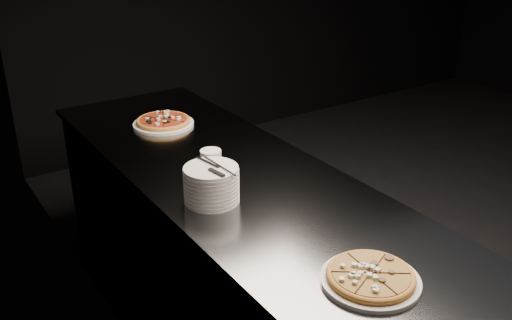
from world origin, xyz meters
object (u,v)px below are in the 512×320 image
pizza_tomato (163,122)px  pizza_mushroom (371,277)px  counter (241,274)px  cutlery (215,168)px  ramekin (211,158)px  plate_stack (211,184)px

pizza_tomato → pizza_mushroom: bearing=-92.3°
pizza_mushroom → counter: bearing=85.7°
cutlery → counter: bearing=25.4°
counter → cutlery: (-0.18, -0.12, 0.59)m
pizza_mushroom → cutlery: 0.68m
counter → ramekin: (-0.05, 0.14, 0.50)m
counter → cutlery: bearing=-145.8°
pizza_mushroom → ramekin: size_ratio=3.88×
plate_stack → ramekin: bearing=60.9°
pizza_tomato → plate_stack: plate_stack is taller
pizza_tomato → cutlery: size_ratio=1.39×
pizza_mushroom → pizza_tomato: bearing=87.7°
pizza_tomato → ramekin: ramekin is taller
plate_stack → cutlery: size_ratio=0.93×
pizza_mushroom → ramekin: ramekin is taller
counter → pizza_mushroom: 0.92m
pizza_mushroom → ramekin: bearing=89.4°
counter → pizza_tomato: (0.00, 0.70, 0.48)m
counter → pizza_tomato: bearing=89.9°
cutlery → ramekin: size_ratio=2.46×
plate_stack → cutlery: cutlery is taller
counter → plate_stack: plate_stack is taller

